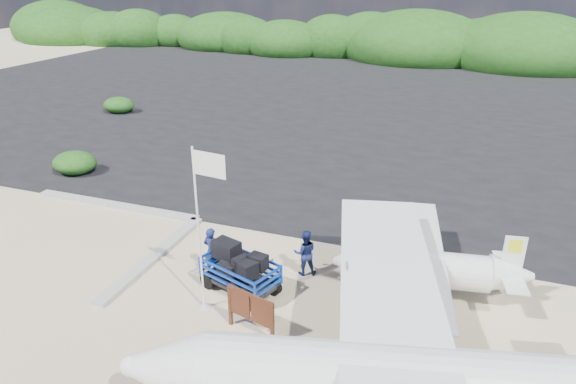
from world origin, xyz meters
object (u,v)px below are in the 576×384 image
at_px(baggage_cart, 241,291).
at_px(flagpole, 205,307).
at_px(signboard, 251,333).
at_px(crew_a, 212,251).
at_px(crew_b, 305,253).
at_px(aircraft_small, 283,79).

height_order(baggage_cart, flagpole, flagpole).
height_order(baggage_cart, signboard, signboard).
xyz_separation_m(flagpole, signboard, (2.07, -0.72, 0.00)).
bearing_deg(flagpole, crew_a, 109.45).
height_order(crew_b, aircraft_small, crew_b).
height_order(flagpole, crew_b, flagpole).
bearing_deg(baggage_cart, signboard, -38.70).
distance_m(signboard, aircraft_small, 40.76).
xyz_separation_m(crew_a, crew_b, (3.27, 1.22, -0.07)).
bearing_deg(flagpole, baggage_cart, 59.94).
relative_size(baggage_cart, aircraft_small, 0.42).
relative_size(baggage_cart, crew_b, 1.63).
distance_m(baggage_cart, aircraft_small, 38.41).
relative_size(baggage_cart, crew_a, 1.52).
relative_size(signboard, aircraft_small, 0.27).
distance_m(flagpole, crew_b, 4.22).
distance_m(signboard, crew_b, 4.07).
bearing_deg(crew_a, baggage_cart, 162.54).
xyz_separation_m(flagpole, crew_b, (2.57, 3.22, 0.91)).
height_order(flagpole, aircraft_small, flagpole).
bearing_deg(flagpole, aircraft_small, 106.57).
height_order(crew_a, crew_b, crew_a).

